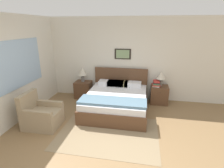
{
  "coord_description": "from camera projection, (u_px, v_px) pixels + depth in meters",
  "views": [
    {
      "loc": [
        0.63,
        -2.41,
        2.32
      ],
      "look_at": [
        -0.12,
        1.7,
        0.92
      ],
      "focal_mm": 28.0,
      "sensor_mm": 36.0,
      "label": 1
    }
  ],
  "objects": [
    {
      "name": "table_lamp_near_window",
      "position": [
        83.0,
        72.0,
        5.7
      ],
      "size": [
        0.29,
        0.29,
        0.45
      ],
      "color": "slate",
      "rests_on": "nightstand_near_window"
    },
    {
      "name": "area_rug_main",
      "position": [
        108.0,
        133.0,
        3.97
      ],
      "size": [
        2.22,
        1.63,
        0.01
      ],
      "color": "#897556",
      "rests_on": "ground_plane"
    },
    {
      "name": "ground_plane",
      "position": [
        101.0,
        164.0,
        3.09
      ],
      "size": [
        16.0,
        16.0,
        0.0
      ],
      "primitive_type": "plane",
      "color": "olive"
    },
    {
      "name": "book_hardcover_middle",
      "position": [
        156.0,
        85.0,
        5.31
      ],
      "size": [
        0.24,
        0.26,
        0.04
      ],
      "rotation": [
        0.0,
        0.0,
        0.12
      ],
      "color": "#B7332D",
      "rests_on": "book_thick_bottom"
    },
    {
      "name": "nightstand_by_door",
      "position": [
        159.0,
        95.0,
        5.44
      ],
      "size": [
        0.52,
        0.47,
        0.56
      ],
      "color": "brown",
      "rests_on": "ground_plane"
    },
    {
      "name": "armchair",
      "position": [
        41.0,
        115.0,
        4.19
      ],
      "size": [
        0.81,
        0.68,
        0.84
      ],
      "rotation": [
        0.0,
        0.0,
        -1.55
      ],
      "color": "#998466",
      "rests_on": "ground_plane"
    },
    {
      "name": "bed",
      "position": [
        116.0,
        100.0,
        4.98
      ],
      "size": [
        1.71,
        1.94,
        1.03
      ],
      "color": "brown",
      "rests_on": "ground_plane"
    },
    {
      "name": "nightstand_near_window",
      "position": [
        83.0,
        90.0,
        5.86
      ],
      "size": [
        0.52,
        0.47,
        0.56
      ],
      "color": "brown",
      "rests_on": "ground_plane"
    },
    {
      "name": "book_novel_upper",
      "position": [
        156.0,
        84.0,
        5.3
      ],
      "size": [
        0.19,
        0.26,
        0.03
      ],
      "rotation": [
        0.0,
        0.0,
        -0.01
      ],
      "color": "#4C7551",
      "rests_on": "book_hardcover_middle"
    },
    {
      "name": "wall_left",
      "position": [
        24.0,
        67.0,
        4.53
      ],
      "size": [
        0.08,
        5.5,
        2.6
      ],
      "color": "silver",
      "rests_on": "ground_plane"
    },
    {
      "name": "book_thick_bottom",
      "position": [
        156.0,
        86.0,
        5.33
      ],
      "size": [
        0.23,
        0.24,
        0.03
      ],
      "rotation": [
        0.0,
        0.0,
        -0.13
      ],
      "color": "silver",
      "rests_on": "nightstand_by_door"
    },
    {
      "name": "wall_back",
      "position": [
        124.0,
        59.0,
        5.6
      ],
      "size": [
        7.2,
        0.09,
        2.6
      ],
      "color": "silver",
      "rests_on": "ground_plane"
    },
    {
      "name": "book_slim_near_top",
      "position": [
        156.0,
        82.0,
        5.29
      ],
      "size": [
        0.2,
        0.23,
        0.03
      ],
      "rotation": [
        0.0,
        0.0,
        0.01
      ],
      "color": "#232328",
      "rests_on": "book_novel_upper"
    },
    {
      "name": "table_lamp_by_door",
      "position": [
        161.0,
        76.0,
        5.27
      ],
      "size": [
        0.29,
        0.29,
        0.45
      ],
      "color": "slate",
      "rests_on": "nightstand_by_door"
    },
    {
      "name": "book_paperback_top",
      "position": [
        156.0,
        81.0,
        5.28
      ],
      "size": [
        0.19,
        0.28,
        0.04
      ],
      "rotation": [
        0.0,
        0.0,
        0.04
      ],
      "color": "#B7332D",
      "rests_on": "book_slim_near_top"
    }
  ]
}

